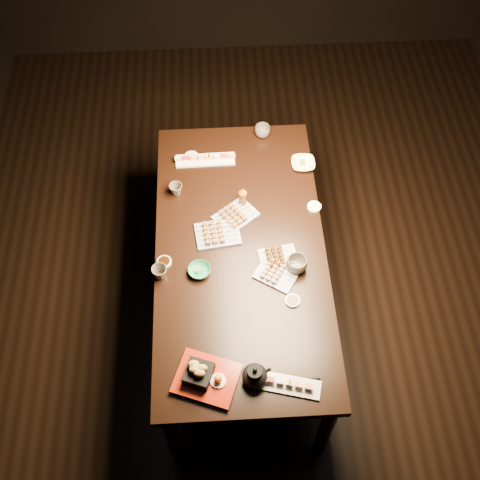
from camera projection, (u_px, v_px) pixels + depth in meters
name	position (u px, v px, depth m)	size (l,w,h in m)	color
ground	(267.00, 297.00, 3.87)	(5.00, 5.00, 0.00)	black
dining_table	(240.00, 285.00, 3.49)	(0.90, 1.80, 0.75)	black
sushi_platter_near	(285.00, 383.00, 2.75)	(0.33, 0.09, 0.04)	white
sushi_platter_far	(205.00, 158.00, 3.51)	(0.34, 0.10, 0.04)	white
yakitori_plate_center	(218.00, 232.00, 3.21)	(0.23, 0.17, 0.06)	#828EB6
yakitori_plate_right	(276.00, 273.00, 3.07)	(0.20, 0.15, 0.05)	#828EB6
yakitori_plate_left	(236.00, 214.00, 3.28)	(0.22, 0.16, 0.06)	#828EB6
tsukune_plate	(279.00, 256.00, 3.13)	(0.19, 0.14, 0.05)	#828EB6
edamame_bowl_green	(199.00, 271.00, 3.08)	(0.12, 0.12, 0.04)	#2D8A5B
edamame_bowl_cream	(303.00, 164.00, 3.49)	(0.14, 0.14, 0.03)	#FBF7CD
tempura_tray	(206.00, 375.00, 2.73)	(0.28, 0.23, 0.10)	black
teacup_near_left	(160.00, 273.00, 3.06)	(0.08, 0.08, 0.07)	#534A3F
teacup_mid_right	(297.00, 264.00, 3.08)	(0.11, 0.11, 0.08)	#534A3F
teacup_far_left	(176.00, 189.00, 3.36)	(0.07, 0.07, 0.07)	#534A3F
teacup_far_right	(262.00, 131.00, 3.61)	(0.09, 0.09, 0.07)	#534A3F
teapot	(255.00, 374.00, 2.73)	(0.14, 0.14, 0.12)	black
condiment_bottle	(243.00, 197.00, 3.29)	(0.05, 0.05, 0.14)	#63360D
sauce_dish_west	(164.00, 262.00, 3.13)	(0.08, 0.08, 0.01)	white
sauce_dish_east	(314.00, 207.00, 3.33)	(0.08, 0.08, 0.01)	white
sauce_dish_se	(293.00, 301.00, 3.00)	(0.08, 0.08, 0.01)	white
sauce_dish_nw	(191.00, 156.00, 3.54)	(0.08, 0.08, 0.01)	white
chopsticks_near	(211.00, 384.00, 2.76)	(0.20, 0.02, 0.01)	black
chopsticks_se	(294.00, 381.00, 2.77)	(0.24, 0.02, 0.01)	black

